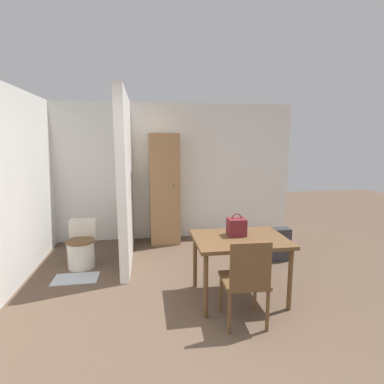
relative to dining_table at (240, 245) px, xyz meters
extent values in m
plane|color=brown|center=(-0.70, -1.03, -0.65)|extent=(16.00, 16.00, 0.00)
cube|color=white|center=(-0.70, 2.45, 0.60)|extent=(4.89, 0.12, 2.50)
cube|color=white|center=(-2.71, 0.68, 0.60)|extent=(0.12, 4.42, 2.50)
cube|color=white|center=(-1.34, 1.47, 0.60)|extent=(0.12, 1.84, 2.50)
cube|color=brown|center=(0.00, 0.00, 0.06)|extent=(1.04, 0.78, 0.04)
cylinder|color=brown|center=(-0.46, -0.33, -0.30)|extent=(0.05, 0.05, 0.69)
cylinder|color=brown|center=(0.46, -0.33, -0.30)|extent=(0.05, 0.05, 0.69)
cylinder|color=brown|center=(-0.46, 0.33, -0.30)|extent=(0.05, 0.05, 0.69)
cylinder|color=brown|center=(0.46, 0.33, -0.30)|extent=(0.05, 0.05, 0.69)
cube|color=brown|center=(-0.10, -0.46, -0.21)|extent=(0.45, 0.45, 0.04)
cube|color=brown|center=(-0.11, -0.66, 0.03)|extent=(0.39, 0.05, 0.44)
cylinder|color=brown|center=(-0.28, -0.26, -0.44)|extent=(0.04, 0.04, 0.42)
cylinder|color=brown|center=(0.09, -0.28, -0.44)|extent=(0.04, 0.04, 0.42)
cylinder|color=brown|center=(-0.29, -0.64, -0.44)|extent=(0.04, 0.04, 0.42)
cylinder|color=brown|center=(0.08, -0.65, -0.44)|extent=(0.04, 0.04, 0.42)
cylinder|color=silver|center=(-1.99, 1.19, -0.46)|extent=(0.38, 0.38, 0.38)
cylinder|color=brown|center=(-1.99, 1.19, -0.25)|extent=(0.40, 0.40, 0.02)
cube|color=silver|center=(-1.99, 1.45, -0.14)|extent=(0.38, 0.18, 0.26)
cube|color=maroon|center=(-0.02, 0.09, 0.18)|extent=(0.20, 0.18, 0.20)
torus|color=maroon|center=(-0.02, 0.09, 0.28)|extent=(0.12, 0.01, 0.12)
cube|color=#997047|center=(-0.71, 2.14, 0.32)|extent=(0.52, 0.46, 1.95)
sphere|color=black|center=(-0.57, 1.90, 0.42)|extent=(0.02, 0.02, 0.02)
cube|color=#B2BCC6|center=(-1.99, 0.80, -0.64)|extent=(0.58, 0.35, 0.01)
cube|color=#2D2D33|center=(0.96, 1.00, -0.40)|extent=(0.32, 0.19, 0.50)
camera|label=1|loc=(-1.04, -3.14, 1.16)|focal=28.00mm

